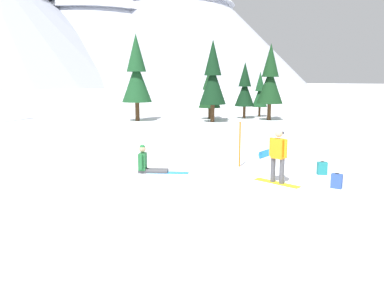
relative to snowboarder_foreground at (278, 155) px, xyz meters
The scene contains 15 objects.
ground_plane 1.11m from the snowboarder_foreground, 111.38° to the right, with size 800.00×800.00×0.00m, color white.
snowboarder_foreground is the anchor object (origin of this frame).
snowboarder_midground 4.55m from the snowboarder_foreground, 132.98° to the left, with size 1.65×1.29×1.00m.
loose_snowboard_near_right 4.64m from the snowboarder_foreground, 53.81° to the left, with size 1.71×0.84×0.29m.
backpack_teal 2.27m from the snowboarder_foreground, ahead, with size 0.38×0.36×0.47m.
backpack_blue 1.90m from the snowboarder_foreground, 46.04° to the right, with size 0.36×0.38×0.47m.
trail_marker_pole 2.55m from the snowboarder_foreground, 82.38° to the left, with size 0.06×0.06×1.71m, color orange.
pine_tree_tall 20.35m from the snowboarder_foreground, 51.09° to the left, with size 2.15×2.15×6.23m.
pine_tree_slender 20.71m from the snowboarder_foreground, 82.06° to the left, with size 2.40×2.40×6.94m.
pine_tree_short 23.27m from the snowboarder_foreground, 53.12° to the left, with size 1.36×1.36×4.06m.
pine_tree_leaning 21.01m from the snowboarder_foreground, 64.94° to the left, with size 1.91×1.91×4.36m.
pine_tree_young 18.54m from the snowboarder_foreground, 65.04° to the left, with size 2.09×2.09×6.39m.
pine_tree_broad 21.48m from the snowboarder_foreground, 56.73° to the left, with size 1.71×1.71×4.82m.
peak_central_summit 263.58m from the snowboarder_foreground, 76.29° to the left, with size 196.78×196.78×74.93m.
peak_west_ridge 265.86m from the snowboarder_foreground, 64.78° to the left, with size 181.62×181.62×89.54m.
Camera 1 is at (-7.71, -8.44, 3.21)m, focal length 35.61 mm.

